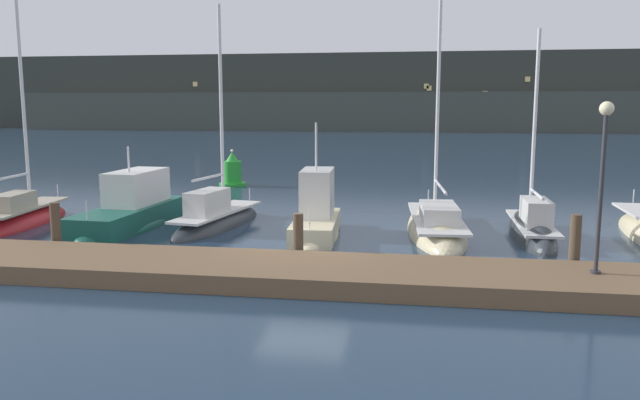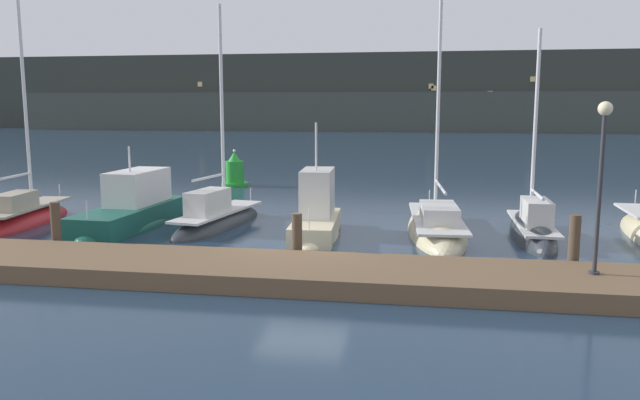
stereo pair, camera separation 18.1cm
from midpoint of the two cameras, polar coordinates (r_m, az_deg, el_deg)
The scene contains 14 objects.
ground_plane at distance 17.78m, azimuth -1.85°, elevation -5.30°, with size 400.00×400.00×0.00m, color #1E3347.
dock at distance 15.49m, azimuth -3.51°, elevation -6.58°, with size 36.85×2.80×0.45m, color brown.
mooring_pile_1 at distance 19.61m, azimuth -23.24°, elevation -2.42°, with size 0.28×0.28×1.52m, color #4C3D2D.
mooring_pile_2 at distance 16.94m, azimuth -2.31°, elevation -3.58°, with size 0.28×0.28×1.40m, color #4C3D2D.
mooring_pile_3 at distance 17.04m, azimuth 21.98°, elevation -3.85°, with size 0.28×0.28×1.57m, color #4C3D2D.
sailboat_berth_2 at distance 24.97m, azimuth -25.62°, elevation -1.69°, with size 1.91×5.71×8.90m.
motorboat_berth_3 at distance 23.14m, azimuth -17.11°, elevation -1.55°, with size 2.18×6.33×3.47m.
sailboat_berth_4 at distance 22.47m, azimuth -9.65°, elevation -1.99°, with size 2.35×6.06×8.31m.
motorboat_berth_5 at distance 20.69m, azimuth -0.60°, elevation -2.13°, with size 1.78×4.68×4.24m.
sailboat_berth_6 at distance 21.41m, azimuth 10.32°, elevation -2.75°, with size 2.36×7.22×10.35m.
sailboat_berth_7 at distance 21.41m, azimuth 18.55°, elevation -3.01°, with size 1.34×5.56×7.53m.
channel_buoy at distance 33.58m, azimuth -8.16°, elevation 2.52°, with size 1.45×1.45×1.95m.
dock_lamppost at distance 15.37m, azimuth 24.17°, elevation 3.39°, with size 0.32×0.32×3.93m.
hillside_backdrop at distance 112.07m, azimuth 8.11°, elevation 9.49°, with size 240.00×23.00×12.86m.
Camera 1 is at (3.19, -16.95, 4.32)m, focal length 35.00 mm.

